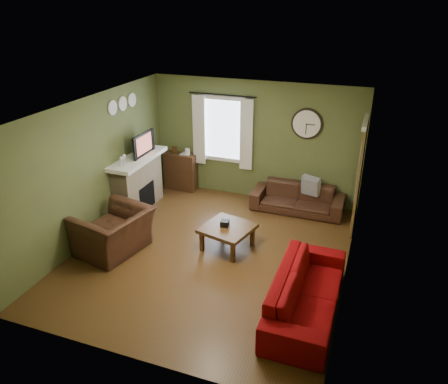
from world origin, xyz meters
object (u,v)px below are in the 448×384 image
(coffee_table, at_px, (227,237))
(bookshelf, at_px, (181,171))
(sofa_red, at_px, (306,292))
(sofa_brown, at_px, (297,198))
(armchair, at_px, (114,232))

(coffee_table, bearing_deg, bookshelf, 131.98)
(sofa_red, bearing_deg, sofa_brown, 13.52)
(bookshelf, distance_m, armchair, 2.89)
(sofa_red, height_order, armchair, armchair)
(bookshelf, bearing_deg, sofa_red, -43.36)
(sofa_brown, bearing_deg, sofa_red, -76.48)
(bookshelf, xyz_separation_m, armchair, (0.05, -2.89, -0.05))
(bookshelf, xyz_separation_m, sofa_brown, (2.78, -0.19, -0.16))
(sofa_red, xyz_separation_m, coffee_table, (-1.64, 1.23, -0.11))
(coffee_table, bearing_deg, armchair, -157.44)
(armchair, height_order, coffee_table, armchair)
(bookshelf, distance_m, sofa_red, 4.87)
(sofa_red, bearing_deg, armchair, 82.56)
(sofa_brown, height_order, armchair, armchair)
(bookshelf, relative_size, sofa_brown, 0.46)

